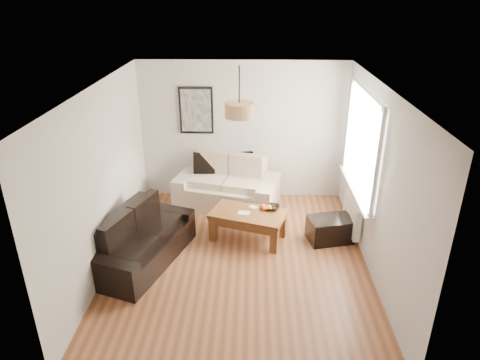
{
  "coord_description": "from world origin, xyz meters",
  "views": [
    {
      "loc": [
        0.19,
        -5.43,
        3.77
      ],
      "look_at": [
        0.0,
        0.6,
        1.05
      ],
      "focal_mm": 32.3,
      "sensor_mm": 36.0,
      "label": 1
    }
  ],
  "objects_px": {
    "coffee_table": "(248,225)",
    "ottoman": "(330,229)",
    "loveseat_cream": "(227,183)",
    "sofa_leather": "(142,238)"
  },
  "relations": [
    {
      "from": "loveseat_cream",
      "to": "sofa_leather",
      "type": "xyz_separation_m",
      "value": [
        -1.15,
        -1.83,
        -0.07
      ]
    },
    {
      "from": "loveseat_cream",
      "to": "ottoman",
      "type": "height_order",
      "value": "loveseat_cream"
    },
    {
      "from": "sofa_leather",
      "to": "coffee_table",
      "type": "bearing_deg",
      "value": -47.92
    },
    {
      "from": "loveseat_cream",
      "to": "coffee_table",
      "type": "relative_size",
      "value": 1.56
    },
    {
      "from": "loveseat_cream",
      "to": "ottoman",
      "type": "xyz_separation_m",
      "value": [
        1.73,
        -1.18,
        -0.26
      ]
    },
    {
      "from": "loveseat_cream",
      "to": "coffee_table",
      "type": "bearing_deg",
      "value": -56.93
    },
    {
      "from": "coffee_table",
      "to": "ottoman",
      "type": "bearing_deg",
      "value": -0.56
    },
    {
      "from": "sofa_leather",
      "to": "coffee_table",
      "type": "height_order",
      "value": "sofa_leather"
    },
    {
      "from": "loveseat_cream",
      "to": "ottoman",
      "type": "relative_size",
      "value": 2.64
    },
    {
      "from": "sofa_leather",
      "to": "ottoman",
      "type": "height_order",
      "value": "sofa_leather"
    }
  ]
}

